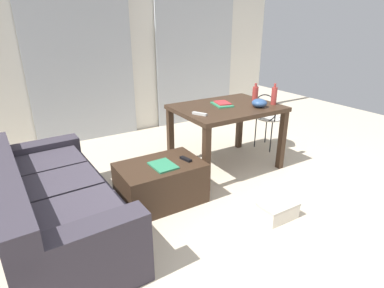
{
  "coord_description": "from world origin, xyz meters",
  "views": [
    {
      "loc": [
        -2.02,
        -1.28,
        1.74
      ],
      "look_at": [
        -0.3,
        1.53,
        0.43
      ],
      "focal_mm": 29.21,
      "sensor_mm": 36.0,
      "label": 1
    }
  ],
  "objects": [
    {
      "name": "book_stack",
      "position": [
        0.21,
        1.67,
        0.8
      ],
      "size": [
        0.25,
        0.32,
        0.03
      ],
      "color": "#2D7F56",
      "rests_on": "craft_table"
    },
    {
      "name": "bottle_far",
      "position": [
        0.76,
        1.36,
        0.89
      ],
      "size": [
        0.07,
        0.07,
        0.26
      ],
      "color": "#99332D",
      "rests_on": "craft_table"
    },
    {
      "name": "ground_plane",
      "position": [
        0.0,
        1.38,
        0.0
      ],
      "size": [
        8.54,
        8.54,
        0.0
      ],
      "primitive_type": "plane",
      "color": "beige"
    },
    {
      "name": "magazine",
      "position": [
        -0.83,
        1.2,
        0.43
      ],
      "size": [
        0.22,
        0.28,
        0.02
      ],
      "primitive_type": "cube",
      "rotation": [
        0.0,
        0.0,
        0.04
      ],
      "color": "#2D7F56",
      "rests_on": "coffee_table"
    },
    {
      "name": "craft_table",
      "position": [
        0.23,
        1.6,
        0.68
      ],
      "size": [
        1.22,
        0.91,
        0.79
      ],
      "color": "#382619",
      "rests_on": "ground"
    },
    {
      "name": "tv_remote_on_table",
      "position": [
        -0.25,
        1.45,
        0.8
      ],
      "size": [
        0.11,
        0.17,
        0.02
      ],
      "primitive_type": "cube",
      "rotation": [
        0.0,
        0.0,
        0.46
      ],
      "color": "#B7B7B2",
      "rests_on": "craft_table"
    },
    {
      "name": "bowl",
      "position": [
        0.52,
        1.36,
        0.84
      ],
      "size": [
        0.18,
        0.18,
        0.1
      ],
      "primitive_type": "ellipsoid",
      "color": "#2D4C7A",
      "rests_on": "craft_table"
    },
    {
      "name": "couch",
      "position": [
        -1.85,
        1.26,
        0.29
      ],
      "size": [
        0.93,
        1.92,
        0.71
      ],
      "color": "#38333D",
      "rests_on": "ground"
    },
    {
      "name": "wire_chair",
      "position": [
        1.09,
        1.76,
        0.51
      ],
      "size": [
        0.38,
        0.4,
        0.81
      ],
      "color": "silver",
      "rests_on": "ground"
    },
    {
      "name": "curtains",
      "position": [
        0.0,
        3.47,
        1.11
      ],
      "size": [
        3.45,
        0.03,
        2.22
      ],
      "color": "#B2B7BC",
      "rests_on": "ground"
    },
    {
      "name": "shoebox",
      "position": [
        -0.03,
        0.43,
        0.08
      ],
      "size": [
        0.35,
        0.23,
        0.16
      ],
      "color": "beige",
      "rests_on": "ground"
    },
    {
      "name": "coffee_table",
      "position": [
        -0.83,
        1.26,
        0.21
      ],
      "size": [
        0.83,
        0.55,
        0.42
      ],
      "color": "#382619",
      "rests_on": "ground"
    },
    {
      "name": "wall_back",
      "position": [
        0.0,
        3.56,
        1.24
      ],
      "size": [
        5.06,
        0.1,
        2.48
      ],
      "primitive_type": "cube",
      "color": "silver",
      "rests_on": "ground"
    },
    {
      "name": "bottle_near",
      "position": [
        0.69,
        1.62,
        0.88
      ],
      "size": [
        0.07,
        0.07,
        0.22
      ],
      "color": "#99332D",
      "rests_on": "craft_table"
    },
    {
      "name": "tv_remote_primary",
      "position": [
        -0.57,
        1.21,
        0.43
      ],
      "size": [
        0.07,
        0.15,
        0.02
      ],
      "primitive_type": "cube",
      "rotation": [
        0.0,
        0.0,
        0.22
      ],
      "color": "black",
      "rests_on": "coffee_table"
    }
  ]
}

